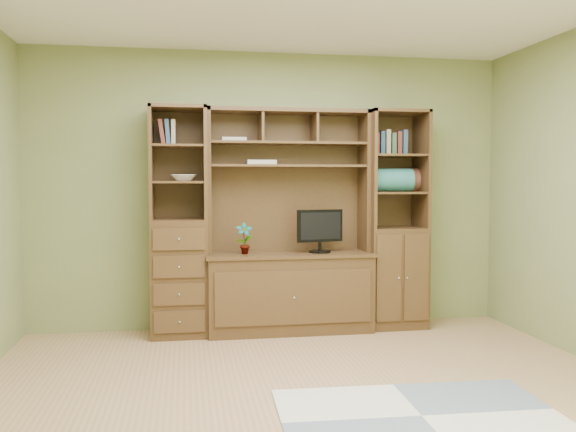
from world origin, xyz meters
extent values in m
cube|color=tan|center=(0.00, 0.00, 0.00)|extent=(4.60, 4.10, 0.04)
cube|color=#7C8751|center=(0.00, 2.00, 1.30)|extent=(4.50, 0.04, 2.60)
cube|color=#7C8751|center=(0.00, -2.00, 1.30)|extent=(4.50, 0.04, 2.60)
cube|color=#432C17|center=(0.14, 1.73, 1.02)|extent=(1.54, 0.53, 2.05)
cube|color=#432C17|center=(-0.86, 1.77, 1.02)|extent=(0.50, 0.45, 2.05)
cube|color=#432C17|center=(1.16, 1.77, 1.02)|extent=(0.55, 0.45, 2.05)
cube|color=#9DA2A2|center=(0.55, -0.44, 0.01)|extent=(1.70, 1.17, 0.01)
cube|color=black|center=(0.42, 1.70, 1.00)|extent=(0.48, 0.28, 0.55)
imported|color=#B4633C|center=(-0.28, 1.70, 0.87)|extent=(0.15, 0.10, 0.28)
cube|color=#B1A296|center=(-0.11, 1.82, 1.56)|extent=(0.26, 0.19, 0.04)
imported|color=silver|center=(-0.82, 1.77, 1.42)|extent=(0.23, 0.23, 0.06)
cube|color=#276761|center=(1.11, 1.73, 1.40)|extent=(0.37, 0.22, 0.22)
cube|color=brown|center=(1.29, 1.85, 1.40)|extent=(0.40, 0.22, 0.22)
camera|label=1|loc=(-0.81, -3.76, 1.39)|focal=38.00mm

